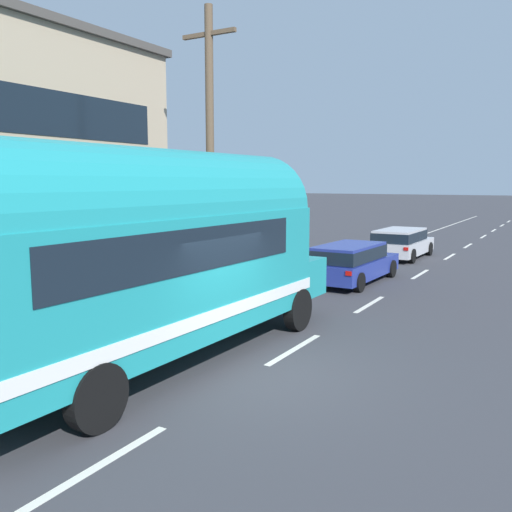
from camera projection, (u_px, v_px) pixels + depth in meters
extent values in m
plane|color=#38383D|center=(252.00, 374.00, 9.93)|extent=(300.00, 300.00, 0.00)
cube|color=silver|center=(100.00, 465.00, 6.74)|extent=(0.14, 2.40, 0.01)
cube|color=silver|center=(294.00, 349.00, 11.41)|extent=(0.14, 2.40, 0.01)
cube|color=silver|center=(370.00, 304.00, 15.60)|extent=(0.14, 2.40, 0.01)
cube|color=silver|center=(420.00, 274.00, 20.72)|extent=(0.14, 2.40, 0.01)
cube|color=silver|center=(450.00, 257.00, 25.62)|extent=(0.14, 2.40, 0.01)
cube|color=silver|center=(468.00, 246.00, 29.98)|extent=(0.14, 2.40, 0.01)
cube|color=silver|center=(483.00, 237.00, 35.07)|extent=(0.14, 2.40, 0.01)
cube|color=silver|center=(494.00, 230.00, 39.55)|extent=(0.14, 2.40, 0.01)
cube|color=silver|center=(502.00, 225.00, 44.10)|extent=(0.14, 2.40, 0.01)
cube|color=silver|center=(509.00, 221.00, 48.57)|extent=(0.14, 2.40, 0.01)
cube|color=silver|center=(325.00, 269.00, 22.03)|extent=(0.12, 80.00, 0.01)
cylinder|color=brown|center=(210.00, 156.00, 15.92)|extent=(0.24, 0.24, 8.50)
cube|color=brown|center=(209.00, 34.00, 15.45)|extent=(1.80, 0.12, 0.12)
cube|color=teal|center=(153.00, 276.00, 10.15)|extent=(2.67, 8.25, 2.30)
cylinder|color=teal|center=(152.00, 215.00, 10.00)|extent=(2.62, 8.14, 2.45)
cube|color=teal|center=(277.00, 275.00, 14.25)|extent=(2.29, 1.35, 0.95)
cube|color=white|center=(154.00, 310.00, 10.24)|extent=(2.71, 8.29, 0.24)
cube|color=black|center=(141.00, 246.00, 9.82)|extent=(2.66, 6.45, 0.76)
cube|color=black|center=(265.00, 226.00, 13.57)|extent=(2.14, 0.15, 0.96)
cube|color=silver|center=(289.00, 276.00, 14.85)|extent=(0.90, 0.12, 0.56)
cylinder|color=black|center=(218.00, 299.00, 14.05)|extent=(0.28, 1.01, 1.00)
cylinder|color=black|center=(298.00, 309.00, 12.84)|extent=(0.28, 1.01, 1.00)
cylinder|color=black|center=(97.00, 397.00, 7.61)|extent=(0.28, 1.01, 1.00)
cube|color=navy|center=(353.00, 267.00, 19.10)|extent=(1.93, 4.69, 0.60)
cube|color=navy|center=(348.00, 253.00, 18.62)|extent=(1.69, 3.24, 0.55)
cube|color=black|center=(348.00, 253.00, 18.63)|extent=(1.75, 3.28, 0.43)
cube|color=red|center=(304.00, 269.00, 17.52)|extent=(0.20, 0.05, 0.14)
cube|color=red|center=(349.00, 273.00, 16.71)|extent=(0.20, 0.05, 0.14)
cylinder|color=black|center=(348.00, 265.00, 20.94)|extent=(0.22, 0.65, 0.64)
cylinder|color=black|center=(391.00, 269.00, 20.04)|extent=(0.22, 0.65, 0.64)
cylinder|color=black|center=(311.00, 277.00, 18.21)|extent=(0.22, 0.65, 0.64)
cylinder|color=black|center=(359.00, 282.00, 17.32)|extent=(0.22, 0.65, 0.64)
cube|color=silver|center=(402.00, 247.00, 25.16)|extent=(1.90, 4.46, 0.60)
cube|color=silver|center=(400.00, 235.00, 24.68)|extent=(1.68, 3.21, 0.55)
cube|color=black|center=(400.00, 236.00, 24.69)|extent=(1.74, 3.25, 0.43)
cube|color=red|center=(370.00, 247.00, 23.66)|extent=(0.20, 0.04, 0.14)
cube|color=red|center=(406.00, 249.00, 22.85)|extent=(0.20, 0.04, 0.14)
cylinder|color=black|center=(394.00, 247.00, 26.92)|extent=(0.21, 0.64, 0.64)
cylinder|color=black|center=(429.00, 249.00, 26.03)|extent=(0.21, 0.64, 0.64)
cylinder|color=black|center=(373.00, 253.00, 24.35)|extent=(0.21, 0.64, 0.64)
cylinder|color=black|center=(412.00, 256.00, 23.46)|extent=(0.21, 0.64, 0.64)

